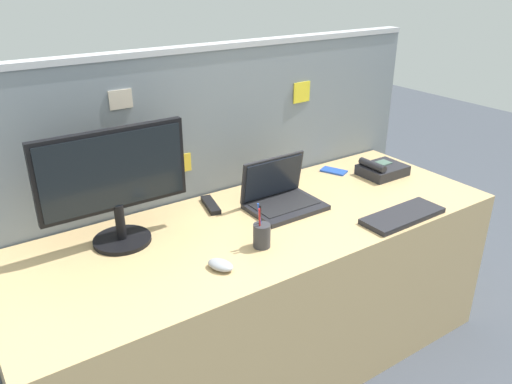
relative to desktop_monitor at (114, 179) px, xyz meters
The scene contains 11 objects.
ground_plane 1.11m from the desktop_monitor, 19.21° to the right, with size 10.00×10.00×0.00m, color #424751.
desk 0.82m from the desktop_monitor, 19.21° to the right, with size 2.05×0.75×0.71m, color tan.
cubicle_divider 0.64m from the desktop_monitor, 23.80° to the left, with size 2.28×0.08×1.37m.
desktop_monitor is the anchor object (origin of this frame).
laptop 0.72m from the desktop_monitor, ahead, with size 0.31×0.24×0.21m.
desk_phone 1.33m from the desktop_monitor, ahead, with size 0.22×0.17×0.09m.
keyboard_main 1.16m from the desktop_monitor, 24.63° to the right, with size 0.38×0.14×0.02m, color #232328.
computer_mouse_right_hand 0.50m from the desktop_monitor, 60.84° to the right, with size 0.06×0.10×0.03m, color #9EA0A8.
pen_cup 0.57m from the desktop_monitor, 38.69° to the right, with size 0.06×0.06×0.18m.
cell_phone_blue_case 1.17m from the desktop_monitor, ahead, with size 0.07×0.13×0.01m, color blue.
tv_remote 0.49m from the desktop_monitor, ahead, with size 0.04×0.17×0.02m, color black.
Camera 1 is at (-1.05, -1.49, 1.67)m, focal length 35.46 mm.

